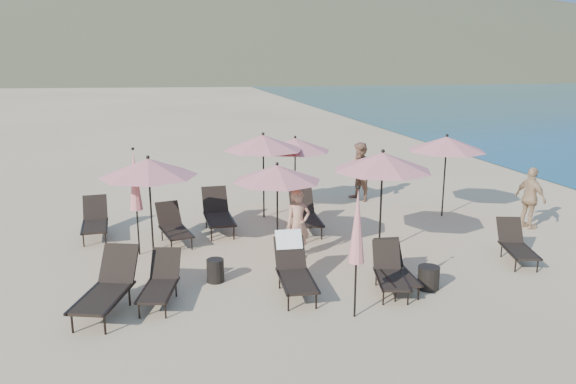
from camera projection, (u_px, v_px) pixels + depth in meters
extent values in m
plane|color=#D6BA8C|center=(367.00, 279.00, 11.83)|extent=(800.00, 800.00, 0.00)
cone|color=brown|center=(270.00, 11.00, 302.26)|extent=(690.00, 690.00, 55.00)
cone|color=brown|center=(458.00, 37.00, 362.68)|extent=(280.00, 280.00, 32.00)
cube|color=beige|center=(68.00, 26.00, 290.04)|extent=(18.00, 16.00, 38.00)
cube|color=black|center=(101.00, 299.00, 9.94)|extent=(1.07, 1.47, 0.06)
cube|color=black|center=(119.00, 264.00, 10.72)|extent=(0.81, 0.69, 0.68)
cylinder|color=black|center=(72.00, 323.00, 9.48)|extent=(0.04, 0.04, 0.37)
cylinder|color=black|center=(100.00, 295.00, 10.57)|extent=(0.04, 0.04, 0.37)
cylinder|color=black|center=(105.00, 324.00, 9.42)|extent=(0.04, 0.04, 0.37)
cylinder|color=black|center=(129.00, 296.00, 10.52)|extent=(0.04, 0.04, 0.37)
cube|color=black|center=(84.00, 296.00, 10.02)|extent=(0.52, 1.42, 0.04)
cube|color=black|center=(120.00, 298.00, 9.96)|extent=(0.52, 1.42, 0.04)
cube|color=black|center=(158.00, 291.00, 10.41)|extent=(0.81, 1.20, 0.05)
cube|color=black|center=(166.00, 264.00, 11.06)|extent=(0.65, 0.54, 0.56)
cylinder|color=black|center=(139.00, 310.00, 10.01)|extent=(0.03, 0.03, 0.31)
cylinder|color=black|center=(152.00, 289.00, 10.92)|extent=(0.03, 0.03, 0.31)
cylinder|color=black|center=(165.00, 310.00, 10.01)|extent=(0.03, 0.03, 0.31)
cylinder|color=black|center=(176.00, 289.00, 10.92)|extent=(0.03, 0.03, 0.31)
cube|color=black|center=(144.00, 290.00, 10.46)|extent=(0.33, 1.20, 0.04)
cube|color=black|center=(173.00, 290.00, 10.45)|extent=(0.33, 1.20, 0.04)
cube|color=black|center=(297.00, 282.00, 10.78)|extent=(0.70, 1.24, 0.05)
cube|color=black|center=(290.00, 253.00, 11.48)|extent=(0.65, 0.49, 0.62)
cylinder|color=black|center=(288.00, 302.00, 10.30)|extent=(0.04, 0.04, 0.34)
cylinder|color=black|center=(280.00, 281.00, 11.29)|extent=(0.04, 0.04, 0.34)
cylinder|color=black|center=(316.00, 300.00, 10.38)|extent=(0.04, 0.04, 0.34)
cylinder|color=black|center=(305.00, 279.00, 11.37)|extent=(0.04, 0.04, 0.34)
cube|color=black|center=(281.00, 281.00, 10.77)|extent=(0.12, 1.36, 0.04)
cube|color=black|center=(312.00, 279.00, 10.87)|extent=(0.12, 1.36, 0.04)
cube|color=white|center=(289.00, 240.00, 11.56)|extent=(0.56, 0.32, 0.37)
cube|color=black|center=(399.00, 277.00, 11.11)|extent=(0.64, 1.11, 0.04)
cube|color=black|center=(388.00, 252.00, 11.74)|extent=(0.58, 0.45, 0.55)
cylinder|color=black|center=(395.00, 294.00, 10.69)|extent=(0.03, 0.03, 0.30)
cylinder|color=black|center=(381.00, 276.00, 11.57)|extent=(0.03, 0.03, 0.30)
cylinder|color=black|center=(419.00, 293.00, 10.76)|extent=(0.03, 0.03, 0.30)
cylinder|color=black|center=(402.00, 275.00, 11.64)|extent=(0.03, 0.03, 0.30)
cube|color=black|center=(386.00, 276.00, 11.11)|extent=(0.13, 1.20, 0.04)
cube|color=black|center=(411.00, 275.00, 11.19)|extent=(0.13, 1.20, 0.04)
cube|color=black|center=(392.00, 280.00, 10.94)|extent=(0.79, 1.17, 0.04)
cube|color=black|center=(386.00, 255.00, 11.58)|extent=(0.63, 0.52, 0.55)
cylinder|color=black|center=(383.00, 297.00, 10.55)|extent=(0.03, 0.03, 0.30)
cylinder|color=black|center=(376.00, 279.00, 11.44)|extent=(0.03, 0.03, 0.30)
cylinder|color=black|center=(408.00, 298.00, 10.55)|extent=(0.03, 0.03, 0.30)
cylinder|color=black|center=(399.00, 279.00, 11.44)|extent=(0.03, 0.03, 0.30)
cube|color=black|center=(378.00, 279.00, 10.99)|extent=(0.32, 1.18, 0.04)
cube|color=black|center=(405.00, 279.00, 10.98)|extent=(0.32, 1.18, 0.04)
cube|color=black|center=(520.00, 251.00, 12.54)|extent=(0.84, 1.20, 0.05)
cube|color=black|center=(510.00, 230.00, 13.19)|extent=(0.65, 0.55, 0.56)
cylinder|color=black|center=(515.00, 265.00, 12.15)|extent=(0.03, 0.03, 0.31)
cylinder|color=black|center=(501.00, 251.00, 13.06)|extent=(0.03, 0.03, 0.31)
cylinder|color=black|center=(538.00, 266.00, 12.13)|extent=(0.03, 0.03, 0.31)
cylinder|color=black|center=(522.00, 251.00, 13.04)|extent=(0.03, 0.03, 0.31)
cube|color=black|center=(507.00, 250.00, 12.60)|extent=(0.37, 1.19, 0.04)
cube|color=black|center=(531.00, 250.00, 12.57)|extent=(0.37, 1.19, 0.04)
cube|color=black|center=(95.00, 227.00, 14.25)|extent=(0.67, 1.22, 0.05)
cube|color=black|center=(95.00, 208.00, 14.93)|extent=(0.64, 0.48, 0.61)
cylinder|color=black|center=(84.00, 240.00, 13.76)|extent=(0.04, 0.04, 0.34)
cylinder|color=black|center=(86.00, 228.00, 14.71)|extent=(0.04, 0.04, 0.34)
cylinder|color=black|center=(106.00, 238.00, 13.90)|extent=(0.04, 0.04, 0.34)
cylinder|color=black|center=(106.00, 227.00, 14.85)|extent=(0.04, 0.04, 0.34)
cube|color=black|center=(82.00, 227.00, 14.21)|extent=(0.11, 1.34, 0.04)
cube|color=black|center=(107.00, 225.00, 14.37)|extent=(0.11, 1.34, 0.04)
cube|color=black|center=(176.00, 232.00, 13.83)|extent=(0.81, 1.24, 0.05)
cube|color=black|center=(168.00, 214.00, 14.43)|extent=(0.67, 0.54, 0.59)
cylinder|color=black|center=(172.00, 246.00, 13.35)|extent=(0.03, 0.03, 0.32)
cylinder|color=black|center=(162.00, 235.00, 14.21)|extent=(0.03, 0.03, 0.32)
cylinder|color=black|center=(192.00, 243.00, 13.55)|extent=(0.03, 0.03, 0.32)
cylinder|color=black|center=(181.00, 232.00, 14.41)|extent=(0.03, 0.03, 0.32)
cube|color=black|center=(164.00, 233.00, 13.75)|extent=(0.30, 1.27, 0.04)
cube|color=black|center=(187.00, 230.00, 13.98)|extent=(0.30, 1.27, 0.04)
cube|color=black|center=(220.00, 220.00, 14.70)|extent=(0.71, 1.33, 0.05)
cube|color=black|center=(215.00, 200.00, 15.46)|extent=(0.69, 0.51, 0.68)
cylinder|color=black|center=(211.00, 234.00, 14.16)|extent=(0.04, 0.04, 0.37)
cylinder|color=black|center=(206.00, 222.00, 15.23)|extent=(0.04, 0.04, 0.37)
cylinder|color=black|center=(234.00, 232.00, 14.30)|extent=(0.04, 0.04, 0.37)
cylinder|color=black|center=(227.00, 220.00, 15.37)|extent=(0.04, 0.04, 0.37)
cube|color=black|center=(207.00, 220.00, 14.67)|extent=(0.07, 1.48, 0.04)
cube|color=black|center=(232.00, 218.00, 14.83)|extent=(0.07, 1.48, 0.04)
cube|color=black|center=(307.00, 220.00, 14.71)|extent=(0.75, 1.31, 0.05)
cube|color=black|center=(301.00, 201.00, 15.46)|extent=(0.69, 0.53, 0.65)
cylinder|color=black|center=(301.00, 234.00, 14.21)|extent=(0.04, 0.04, 0.36)
cylinder|color=black|center=(293.00, 222.00, 15.25)|extent=(0.04, 0.04, 0.36)
cylinder|color=black|center=(322.00, 233.00, 14.29)|extent=(0.04, 0.04, 0.36)
cylinder|color=black|center=(313.00, 221.00, 15.34)|extent=(0.04, 0.04, 0.36)
cube|color=black|center=(295.00, 220.00, 14.71)|extent=(0.15, 1.42, 0.04)
cube|color=black|center=(319.00, 219.00, 14.81)|extent=(0.15, 1.42, 0.04)
cylinder|color=black|center=(151.00, 210.00, 12.90)|extent=(0.05, 0.05, 2.23)
cone|color=#DB7E7B|center=(148.00, 167.00, 12.66)|extent=(2.23, 2.23, 0.40)
sphere|color=black|center=(148.00, 157.00, 12.61)|extent=(0.08, 0.08, 0.08)
cylinder|color=black|center=(277.00, 212.00, 13.03)|extent=(0.04, 0.04, 2.06)
cone|color=#DB7E7B|center=(277.00, 173.00, 12.81)|extent=(2.06, 2.06, 0.37)
sphere|color=black|center=(277.00, 164.00, 12.75)|extent=(0.08, 0.08, 0.08)
cylinder|color=black|center=(381.00, 205.00, 13.14)|extent=(0.05, 0.05, 2.32)
cone|color=#DB7E7B|center=(383.00, 161.00, 12.89)|extent=(2.32, 2.32, 0.42)
sphere|color=black|center=(383.00, 151.00, 12.83)|extent=(0.09, 0.09, 0.09)
cylinder|color=black|center=(264.00, 178.00, 16.05)|extent=(0.05, 0.05, 2.31)
cone|color=#DB7E7B|center=(263.00, 142.00, 15.80)|extent=(2.31, 2.31, 0.42)
sphere|color=black|center=(263.00, 134.00, 15.74)|extent=(0.09, 0.09, 0.09)
cylinder|color=black|center=(295.00, 176.00, 16.75)|extent=(0.04, 0.04, 2.12)
cone|color=#DB7E7B|center=(295.00, 145.00, 16.52)|extent=(2.12, 2.12, 0.38)
sphere|color=black|center=(295.00, 137.00, 16.46)|extent=(0.08, 0.08, 0.08)
cylinder|color=black|center=(444.00, 179.00, 16.17)|extent=(0.05, 0.05, 2.24)
cone|color=#DB7E7B|center=(447.00, 144.00, 15.93)|extent=(2.24, 2.24, 0.41)
sphere|color=black|center=(447.00, 136.00, 15.88)|extent=(0.09, 0.09, 0.09)
cylinder|color=black|center=(355.00, 290.00, 9.99)|extent=(0.04, 0.04, 1.04)
cone|color=#DB7E7B|center=(357.00, 226.00, 9.71)|extent=(0.28, 0.28, 1.33)
sphere|color=black|center=(358.00, 187.00, 9.55)|extent=(0.07, 0.07, 0.07)
cylinder|color=black|center=(138.00, 232.00, 13.14)|extent=(0.04, 0.04, 1.10)
cone|color=#DB7E7B|center=(135.00, 180.00, 12.84)|extent=(0.30, 0.30, 1.40)
sphere|color=black|center=(133.00, 149.00, 12.67)|extent=(0.07, 0.07, 0.07)
cylinder|color=black|center=(215.00, 271.00, 11.62)|extent=(0.36, 0.36, 0.49)
cylinder|color=black|center=(428.00, 278.00, 11.27)|extent=(0.44, 0.44, 0.47)
imported|color=tan|center=(298.00, 225.00, 12.84)|extent=(0.64, 0.47, 1.62)
imported|color=#98694E|center=(361.00, 172.00, 17.97)|extent=(1.04, 1.14, 1.89)
imported|color=tan|center=(530.00, 198.00, 15.10)|extent=(0.59, 1.05, 1.68)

